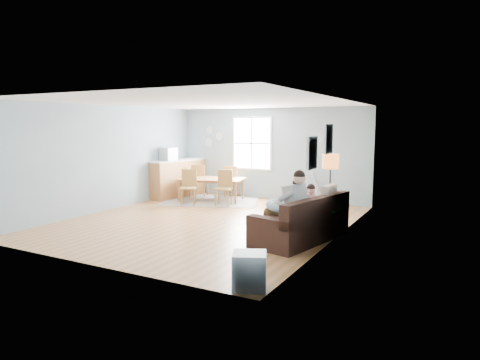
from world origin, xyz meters
The scene contains 22 objects.
room centered at (0.00, 0.00, 2.42)m, with size 8.40×9.40×3.90m.
window centered at (-0.60, 3.46, 1.65)m, with size 1.32×0.08×1.62m.
pictures centered at (2.97, -1.05, 1.85)m, with size 0.05×1.34×0.74m.
wall_plates centered at (-2.00, 3.47, 1.83)m, with size 0.67×0.02×0.66m.
sofa centered at (2.51, -0.56, 0.31)m, with size 1.37×2.31×0.87m.
green_throw centered at (2.59, 0.16, 0.56)m, with size 0.99×0.79×0.04m, color #125117.
beige_pillow centered at (2.85, -0.05, 0.79)m, with size 0.14×0.50×0.50m, color #BEA891.
father centered at (2.31, -0.83, 0.75)m, with size 1.02×0.58×1.39m.
nursing_pillow centered at (2.15, -0.79, 0.69)m, with size 0.59×0.59×0.16m, color #AAC4D4.
infant centered at (2.15, -0.76, 0.77)m, with size 0.17×0.41×0.15m.
toddler centered at (2.48, -0.34, 0.73)m, with size 0.55×0.30×0.84m.
floor_lamp centered at (2.80, 0.16, 1.35)m, with size 0.33×0.33×1.63m.
storage_cube centered at (2.69, -3.20, 0.25)m, with size 0.57×0.55×0.50m.
rug centered at (-1.38, 2.35, 0.01)m, with size 2.72×2.06×0.01m, color gray.
dining_table centered at (-1.38, 2.35, 0.33)m, with size 1.87×1.04×0.66m, color #945330.
chair_sw centered at (-1.60, 1.54, 0.56)m, with size 0.59×0.59×0.97m.
chair_se centered at (-0.67, 1.90, 0.56)m, with size 0.54×0.54×0.98m.
chair_nw centered at (-2.08, 2.80, 0.57)m, with size 0.55×0.55×0.99m.
chair_ne centered at (-1.16, 3.15, 0.55)m, with size 0.56×0.56×0.97m.
counter centered at (-2.70, 2.50, 0.58)m, with size 0.84×2.11×1.15m.
monitor centered at (-2.73, 2.11, 1.34)m, with size 0.47×0.45×0.38m.
baby_swing centered at (1.29, 3.06, 0.43)m, with size 1.12×1.13×0.96m.
Camera 1 is at (5.21, -8.15, 2.19)m, focal length 32.00 mm.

